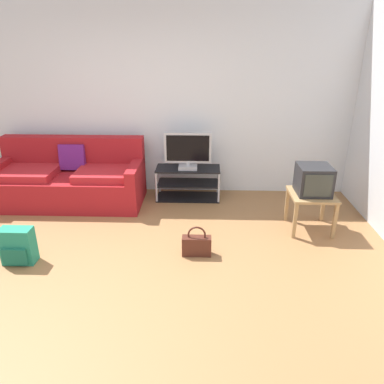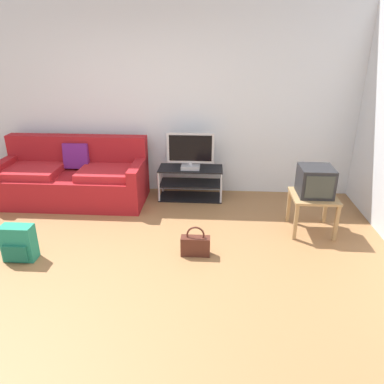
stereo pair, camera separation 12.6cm
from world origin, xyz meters
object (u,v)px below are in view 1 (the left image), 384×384
(couch, at_px, (70,180))
(crt_tv, at_px, (314,180))
(handbag, at_px, (197,245))
(side_table, at_px, (311,199))
(tv_stand, at_px, (188,183))
(flat_tv, at_px, (188,151))
(backpack, at_px, (18,246))

(couch, distance_m, crt_tv, 3.28)
(crt_tv, xyz_separation_m, handbag, (-1.37, -0.66, -0.52))
(couch, xyz_separation_m, side_table, (3.19, -0.72, 0.06))
(side_table, bearing_deg, handbag, -154.78)
(tv_stand, bearing_deg, flat_tv, -90.00)
(flat_tv, height_order, handbag, flat_tv)
(side_table, relative_size, handbag, 1.51)
(flat_tv, height_order, crt_tv, flat_tv)
(flat_tv, bearing_deg, side_table, -30.25)
(tv_stand, relative_size, handbag, 2.66)
(couch, relative_size, handbag, 5.94)
(backpack, bearing_deg, side_table, -12.31)
(tv_stand, distance_m, crt_tv, 1.82)
(backpack, relative_size, handbag, 1.14)
(couch, xyz_separation_m, crt_tv, (3.19, -0.71, 0.31))
(couch, bearing_deg, tv_stand, 6.47)
(flat_tv, relative_size, side_table, 1.26)
(tv_stand, xyz_separation_m, crt_tv, (1.53, -0.90, 0.41))
(side_table, bearing_deg, flat_tv, 149.75)
(tv_stand, xyz_separation_m, handbag, (0.16, -1.56, -0.11))
(flat_tv, distance_m, backpack, 2.48)
(couch, bearing_deg, handbag, -36.82)
(tv_stand, distance_m, backpack, 2.44)
(flat_tv, relative_size, backpack, 1.68)
(couch, relative_size, side_table, 3.93)
(tv_stand, height_order, handbag, tv_stand)
(flat_tv, relative_size, handbag, 1.91)
(crt_tv, bearing_deg, tv_stand, 149.57)
(crt_tv, height_order, backpack, crt_tv)
(side_table, xyz_separation_m, backpack, (-3.22, -0.85, -0.20))
(backpack, bearing_deg, couch, 61.97)
(couch, relative_size, backpack, 5.21)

